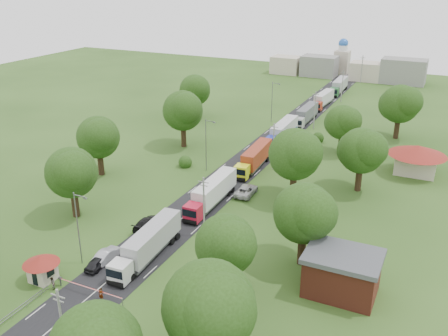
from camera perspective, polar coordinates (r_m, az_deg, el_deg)
The scene contains 43 objects.
ground at distance 79.23m, azimuth -3.46°, elevation -4.62°, with size 260.00×260.00×0.00m, color #2A4918.
road at distance 95.68m, azimuth 2.27°, elevation 0.22°, with size 8.00×200.00×0.04m, color black.
boom_barrier at distance 61.97m, azimuth -16.03°, elevation -12.84°, with size 9.22×0.35×1.18m.
guard_booth at distance 64.87m, azimuth -20.14°, elevation -10.36°, with size 4.40×4.40×3.45m.
info_sign at distance 106.31m, azimuth 8.08°, elevation 3.98°, with size 0.12×3.10×4.10m.
pole_0 at distance 50.09m, azimuth -17.96°, elevation -17.09°, with size 1.60×0.24×9.00m.
pole_1 at distance 69.28m, azimuth -2.31°, elevation -4.37°, with size 1.60×0.24×9.00m.
pole_2 at distance 93.06m, azimuth 5.67°, elevation 2.57°, with size 1.60×0.24×9.00m.
pole_3 at distance 118.69m, azimuth 10.34°, elevation 6.59°, with size 1.60×0.24×9.00m.
pole_4 at distance 145.20m, azimuth 13.36°, elevation 9.14°, with size 1.60×0.24×9.00m.
pole_5 at distance 172.18m, azimuth 15.47°, elevation 10.89°, with size 1.60×0.24×9.00m.
lamp_0 at distance 65.10m, azimuth -16.29°, elevation -6.28°, with size 2.03×0.22×10.00m.
lamp_1 at distance 91.63m, azimuth -2.00°, elevation 2.93°, with size 2.03×0.22×10.00m.
lamp_2 at distance 122.50m, azimuth 5.57°, elevation 7.74°, with size 2.03×0.22×10.00m.
tree_1 at distance 45.39m, azimuth -1.65°, elevation -15.37°, with size 9.60×9.60×12.05m.
tree_2 at distance 56.49m, azimuth 0.25°, elevation -8.67°, with size 8.00×8.00×10.10m.
tree_3 at distance 62.67m, azimuth 9.17°, elevation -5.05°, with size 8.80×8.80×11.07m.
tree_4 at distance 80.11m, azimuth 8.13°, elevation 1.62°, with size 9.60×9.60×12.05m.
tree_5 at distance 85.79m, azimuth 15.47°, elevation 1.96°, with size 8.80×8.80×11.07m.
tree_6 at distance 103.10m, azimuth 13.41°, elevation 5.12°, with size 8.00×8.00×10.10m.
tree_7 at distance 115.89m, azimuth 19.48°, elevation 6.94°, with size 9.60×9.60×12.05m.
tree_10 at distance 77.20m, azimuth -16.98°, elevation -0.45°, with size 8.80×8.80×11.07m.
tree_11 at distance 92.14m, azimuth -14.14°, elevation 3.47°, with size 8.80×8.80×11.07m.
tree_12 at distance 104.39m, azimuth -4.69°, elevation 6.58°, with size 9.60×9.60×12.05m.
tree_13 at distance 125.24m, azimuth -3.32°, elevation 8.91°, with size 8.80×8.80×11.07m.
house_brick at distance 60.28m, azimuth 13.32°, elevation -11.60°, with size 8.60×6.60×5.20m.
house_cream at distance 97.34m, azimuth 21.19°, elevation 1.37°, with size 10.08×10.08×5.80m.
distant_town at distance 178.09m, azimuth 14.20°, elevation 10.96°, with size 52.00×8.00×8.00m.
church at distance 186.42m, azimuth 13.34°, elevation 12.10°, with size 5.00×5.00×12.30m.
truck_0 at distance 66.12m, azimuth -8.62°, elevation -8.53°, with size 3.18×14.42×3.98m.
truck_1 at distance 79.25m, azimuth -1.38°, elevation -2.85°, with size 2.73×14.64×4.05m.
truck_2 at distance 94.05m, azimuth 3.55°, elevation 1.18°, with size 3.10×14.37×3.97m.
truck_3 at distance 109.58m, azimuth 6.72°, elevation 4.16°, with size 2.76×14.99×4.15m.
truck_4 at distance 124.36m, azimuth 9.37°, elevation 6.08°, with size 2.40×13.72×3.80m.
truck_5 at distance 139.90m, azimuth 11.25°, elevation 7.70°, with size 2.96×13.50×3.73m.
truck_6 at distance 156.78m, azimuth 13.04°, elevation 9.13°, with size 2.80×14.54×4.02m.
car_lane_front at distance 66.09m, azimuth -14.28°, elevation -10.46°, with size 1.66×4.13×1.41m, color black.
car_lane_mid at distance 67.35m, azimuth -13.21°, elevation -9.64°, with size 1.59×4.57×1.51m, color #A7A9B0.
car_lane_rear at distance 73.83m, azimuth -8.73°, elevation -6.25°, with size 2.28×5.60×1.62m, color black.
car_verge_near at distance 83.37m, azimuth 2.55°, elevation -2.57°, with size 2.69×5.84×1.62m, color #B9B9B9.
car_verge_far at distance 103.79m, azimuth 9.01°, elevation 2.12°, with size 1.59×3.96×1.35m, color #5C5F64.
pedestrian_near at distance 60.06m, azimuth -13.88°, elevation -13.89°, with size 0.61×0.40×1.68m, color gray.
pedestrian_booth at distance 63.50m, azimuth -19.03°, elevation -12.41°, with size 0.78×0.60×1.60m, color gray.
Camera 1 is at (34.56, -61.92, 35.34)m, focal length 40.00 mm.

